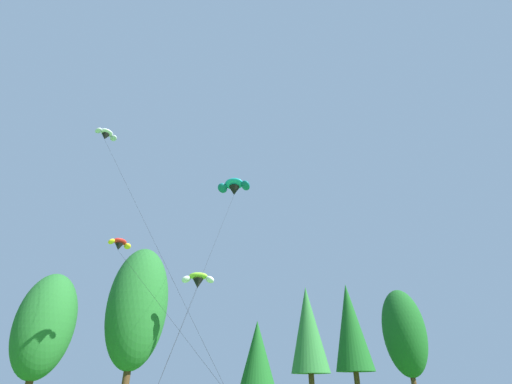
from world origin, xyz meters
The scene contains 10 objects.
treeline_tree_d centered at (-8.66, 44.04, 6.86)m, with size 4.86×4.86×11.33m.
treeline_tree_e centered at (-0.86, 45.44, 9.38)m, with size 5.98×5.98×15.49m.
treeline_tree_f centered at (10.31, 40.19, 5.03)m, with size 3.37×3.37×8.03m.
treeline_tree_g centered at (19.40, 44.31, 8.41)m, with size 4.55×4.55×13.43m.
treeline_tree_h centered at (26.32, 44.56, 9.20)m, with size 4.83×4.83×14.68m.
treeline_tree_i centered at (35.94, 44.46, 9.01)m, with size 5.82×5.82×14.88m.
parafoil_kite_high_teal centered at (6.15, 37.68, 21.43)m, with size 10.64×13.71×20.79m.
parafoil_kite_mid_white centered at (-7.69, 40.01, 25.36)m, with size 9.62×16.38×24.31m.
parafoil_kite_far_lime_white centered at (3.42, 39.39, 11.18)m, with size 7.72×14.83×10.36m.
parafoil_kite_low_red_yellow centered at (-4.62, 35.61, 12.17)m, with size 6.30×11.79×11.08m.
Camera 1 is at (-7.14, 6.41, 1.87)m, focal length 24.89 mm.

